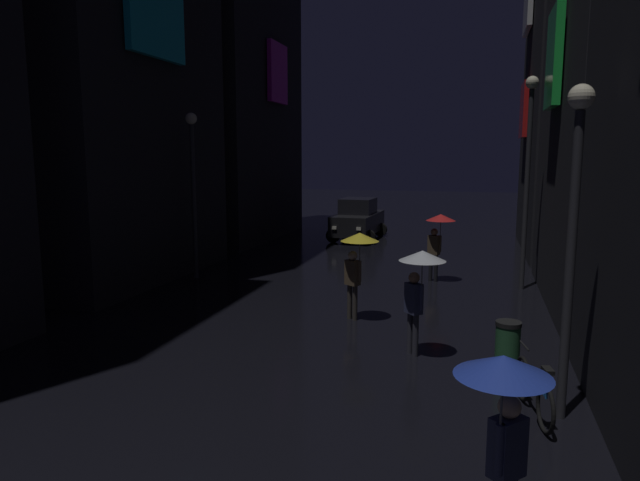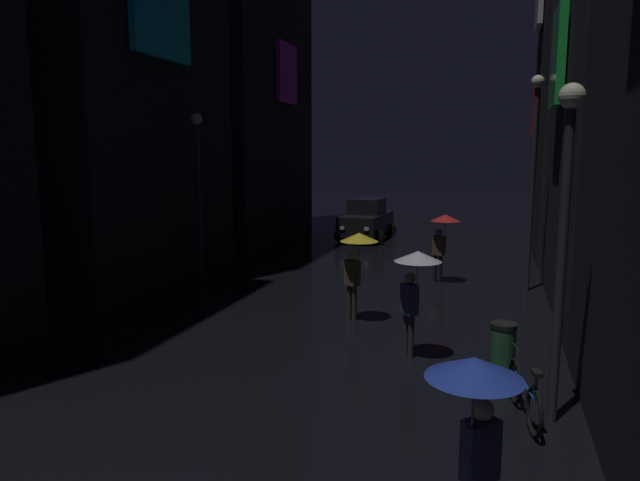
{
  "view_description": "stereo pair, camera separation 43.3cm",
  "coord_description": "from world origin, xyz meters",
  "px_view_note": "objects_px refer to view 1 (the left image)",
  "views": [
    {
      "loc": [
        3.68,
        -2.84,
        3.93
      ],
      "look_at": [
        0.0,
        10.36,
        1.86
      ],
      "focal_mm": 32.0,
      "sensor_mm": 36.0,
      "label": 1
    },
    {
      "loc": [
        4.1,
        -2.72,
        3.93
      ],
      "look_at": [
        0.0,
        10.36,
        1.86
      ],
      "focal_mm": 32.0,
      "sensor_mm": 36.0,
      "label": 2
    }
  ],
  "objects_px": {
    "car_distant": "(358,220)",
    "streetlamp_right_near": "(574,212)",
    "pedestrian_midstreet_left_yellow": "(357,252)",
    "pedestrian_near_crossing_red": "(439,229)",
    "trash_bin": "(508,346)",
    "pedestrian_far_right_blue": "(504,400)",
    "streetlamp_right_far": "(528,160)",
    "bicycle_parked_at_storefront": "(534,391)",
    "streetlamp_left_far": "(193,175)",
    "pedestrian_foreground_right_clear": "(419,273)"
  },
  "relations": [
    {
      "from": "pedestrian_far_right_blue",
      "to": "pedestrian_near_crossing_red",
      "type": "height_order",
      "value": "same"
    },
    {
      "from": "bicycle_parked_at_storefront",
      "to": "car_distant",
      "type": "height_order",
      "value": "car_distant"
    },
    {
      "from": "streetlamp_right_far",
      "to": "streetlamp_left_far",
      "type": "distance_m",
      "value": 10.08
    },
    {
      "from": "pedestrian_midstreet_left_yellow",
      "to": "pedestrian_far_right_blue",
      "type": "height_order",
      "value": "same"
    },
    {
      "from": "car_distant",
      "to": "pedestrian_far_right_blue",
      "type": "bearing_deg",
      "value": -74.55
    },
    {
      "from": "bicycle_parked_at_storefront",
      "to": "streetlamp_left_far",
      "type": "bearing_deg",
      "value": 141.92
    },
    {
      "from": "pedestrian_far_right_blue",
      "to": "bicycle_parked_at_storefront",
      "type": "relative_size",
      "value": 1.18
    },
    {
      "from": "bicycle_parked_at_storefront",
      "to": "streetlamp_right_far",
      "type": "distance_m",
      "value": 9.32
    },
    {
      "from": "bicycle_parked_at_storefront",
      "to": "streetlamp_right_near",
      "type": "bearing_deg",
      "value": 6.87
    },
    {
      "from": "pedestrian_near_crossing_red",
      "to": "streetlamp_right_near",
      "type": "distance_m",
      "value": 9.43
    },
    {
      "from": "streetlamp_right_near",
      "to": "streetlamp_right_far",
      "type": "bearing_deg",
      "value": 90.0
    },
    {
      "from": "streetlamp_left_far",
      "to": "bicycle_parked_at_storefront",
      "type": "bearing_deg",
      "value": -38.08
    },
    {
      "from": "pedestrian_near_crossing_red",
      "to": "streetlamp_left_far",
      "type": "relative_size",
      "value": 0.41
    },
    {
      "from": "streetlamp_right_near",
      "to": "streetlamp_left_far",
      "type": "distance_m",
      "value": 12.49
    },
    {
      "from": "pedestrian_foreground_right_clear",
      "to": "pedestrian_far_right_blue",
      "type": "bearing_deg",
      "value": -76.41
    },
    {
      "from": "streetlamp_right_far",
      "to": "pedestrian_far_right_blue",
      "type": "bearing_deg",
      "value": -94.77
    },
    {
      "from": "pedestrian_midstreet_left_yellow",
      "to": "streetlamp_right_near",
      "type": "relative_size",
      "value": 0.43
    },
    {
      "from": "pedestrian_near_crossing_red",
      "to": "streetlamp_right_near",
      "type": "xyz_separation_m",
      "value": [
        2.47,
        -8.98,
        1.44
      ]
    },
    {
      "from": "bicycle_parked_at_storefront",
      "to": "streetlamp_left_far",
      "type": "height_order",
      "value": "streetlamp_left_far"
    },
    {
      "from": "pedestrian_far_right_blue",
      "to": "streetlamp_left_far",
      "type": "bearing_deg",
      "value": 129.33
    },
    {
      "from": "pedestrian_near_crossing_red",
      "to": "streetlamp_right_near",
      "type": "height_order",
      "value": "streetlamp_right_near"
    },
    {
      "from": "pedestrian_foreground_right_clear",
      "to": "streetlamp_right_far",
      "type": "height_order",
      "value": "streetlamp_right_far"
    },
    {
      "from": "car_distant",
      "to": "bicycle_parked_at_storefront",
      "type": "bearing_deg",
      "value": -69.83
    },
    {
      "from": "pedestrian_near_crossing_red",
      "to": "streetlamp_right_far",
      "type": "xyz_separation_m",
      "value": [
        2.47,
        -0.36,
        2.1
      ]
    },
    {
      "from": "pedestrian_foreground_right_clear",
      "to": "streetlamp_left_far",
      "type": "distance_m",
      "value": 9.5
    },
    {
      "from": "pedestrian_midstreet_left_yellow",
      "to": "pedestrian_far_right_blue",
      "type": "relative_size",
      "value": 1.0
    },
    {
      "from": "streetlamp_right_far",
      "to": "streetlamp_right_near",
      "type": "distance_m",
      "value": 8.65
    },
    {
      "from": "pedestrian_foreground_right_clear",
      "to": "pedestrian_midstreet_left_yellow",
      "type": "bearing_deg",
      "value": 128.17
    },
    {
      "from": "streetlamp_right_near",
      "to": "trash_bin",
      "type": "distance_m",
      "value": 3.26
    },
    {
      "from": "pedestrian_foreground_right_clear",
      "to": "streetlamp_left_far",
      "type": "bearing_deg",
      "value": 144.75
    },
    {
      "from": "bicycle_parked_at_storefront",
      "to": "trash_bin",
      "type": "height_order",
      "value": "bicycle_parked_at_storefront"
    },
    {
      "from": "pedestrian_midstreet_left_yellow",
      "to": "streetlamp_right_far",
      "type": "relative_size",
      "value": 0.35
    },
    {
      "from": "pedestrian_far_right_blue",
      "to": "pedestrian_near_crossing_red",
      "type": "xyz_separation_m",
      "value": [
        -1.46,
        12.48,
        0.0
      ]
    },
    {
      "from": "pedestrian_far_right_blue",
      "to": "trash_bin",
      "type": "bearing_deg",
      "value": 86.62
    },
    {
      "from": "pedestrian_far_right_blue",
      "to": "trash_bin",
      "type": "xyz_separation_m",
      "value": [
        0.31,
        5.26,
        -1.2
      ]
    },
    {
      "from": "pedestrian_far_right_blue",
      "to": "car_distant",
      "type": "height_order",
      "value": "pedestrian_far_right_blue"
    },
    {
      "from": "pedestrian_midstreet_left_yellow",
      "to": "bicycle_parked_at_storefront",
      "type": "height_order",
      "value": "pedestrian_midstreet_left_yellow"
    },
    {
      "from": "car_distant",
      "to": "streetlamp_right_near",
      "type": "relative_size",
      "value": 0.86
    },
    {
      "from": "car_distant",
      "to": "trash_bin",
      "type": "bearing_deg",
      "value": -68.65
    },
    {
      "from": "car_distant",
      "to": "trash_bin",
      "type": "height_order",
      "value": "car_distant"
    },
    {
      "from": "pedestrian_midstreet_left_yellow",
      "to": "pedestrian_near_crossing_red",
      "type": "distance_m",
      "value": 5.03
    },
    {
      "from": "pedestrian_midstreet_left_yellow",
      "to": "pedestrian_near_crossing_red",
      "type": "xyz_separation_m",
      "value": [
        1.55,
        4.79,
        0.0
      ]
    },
    {
      "from": "trash_bin",
      "to": "streetlamp_right_near",
      "type": "bearing_deg",
      "value": -68.37
    },
    {
      "from": "pedestrian_foreground_right_clear",
      "to": "pedestrian_far_right_blue",
      "type": "xyz_separation_m",
      "value": [
        1.35,
        -5.57,
        0.0
      ]
    },
    {
      "from": "car_distant",
      "to": "streetlamp_left_far",
      "type": "relative_size",
      "value": 0.81
    },
    {
      "from": "trash_bin",
      "to": "pedestrian_far_right_blue",
      "type": "bearing_deg",
      "value": -93.38
    },
    {
      "from": "pedestrian_near_crossing_red",
      "to": "trash_bin",
      "type": "relative_size",
      "value": 2.28
    },
    {
      "from": "streetlamp_right_far",
      "to": "streetlamp_left_far",
      "type": "height_order",
      "value": "streetlamp_right_far"
    },
    {
      "from": "pedestrian_midstreet_left_yellow",
      "to": "streetlamp_right_near",
      "type": "bearing_deg",
      "value": -46.2
    },
    {
      "from": "streetlamp_left_far",
      "to": "trash_bin",
      "type": "height_order",
      "value": "streetlamp_left_far"
    }
  ]
}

